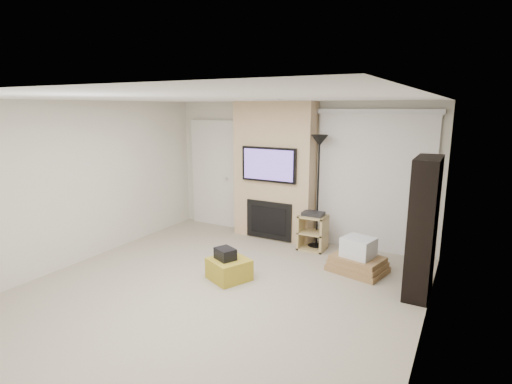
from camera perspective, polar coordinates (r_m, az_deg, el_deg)
The scene contains 15 objects.
floor at distance 5.40m, azimuth -6.29°, elevation -14.43°, with size 5.00×5.50×0.00m, color #A89C87.
ceiling at distance 4.83m, azimuth -6.99°, elevation 13.13°, with size 5.00×5.50×0.00m, color white.
wall_back at distance 7.35m, azimuth 5.79°, elevation 2.99°, with size 5.00×2.50×0.00m, color beige.
wall_left at distance 6.70m, azimuth -24.41°, elevation 1.09°, with size 5.50×2.50×0.00m, color beige.
wall_right at distance 4.12m, azimuth 23.31°, elevation -5.21°, with size 5.50×2.50×0.00m, color beige.
hvac_vent at distance 5.31m, azimuth 1.78°, elevation 13.08°, with size 0.35×0.18×0.01m, color silver.
ottoman at distance 5.77m, azimuth -3.87°, elevation -10.94°, with size 0.50×0.50×0.30m, color #A49026.
black_bag at distance 5.69m, azimuth -4.41°, elevation -8.80°, with size 0.28×0.22×0.16m, color black.
fireplace_wall at distance 7.30m, azimuth 2.61°, elevation 2.88°, with size 1.50×0.47×2.50m.
entry_door at distance 8.20m, azimuth -6.02°, elevation 2.56°, with size 1.02×0.11×2.14m.
vertical_blinds at distance 6.88m, azimuth 16.44°, elevation 2.14°, with size 1.98×0.10×2.37m.
floor_lamp at distance 6.76m, azimuth 8.98°, elevation 4.56°, with size 0.29×0.29×1.95m.
av_stand at distance 6.91m, azimuth 8.11°, elevation -5.37°, with size 0.45×0.38×0.66m.
box_stack at distance 6.17m, azimuth 14.34°, elevation -9.23°, with size 0.90×0.76×0.52m.
bookshelf at distance 5.54m, azimuth 22.75°, elevation -4.65°, with size 0.30×0.80×1.80m.
Camera 1 is at (2.79, -3.94, 2.41)m, focal length 28.00 mm.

